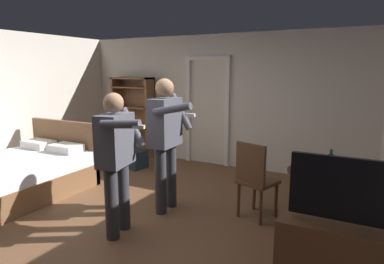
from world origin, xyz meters
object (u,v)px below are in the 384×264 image
(bookshelf, at_px, (134,114))
(bottle_on_table, at_px, (330,164))
(suitcase_dark, at_px, (132,158))
(person_striped_shirt, at_px, (166,135))
(tv_flatscreen, at_px, (343,250))
(wooden_chair, at_px, (255,177))
(side_table, at_px, (316,189))
(bed, at_px, (19,175))
(person_blue_shirt, at_px, (116,154))
(laptop, at_px, (315,167))

(bookshelf, bearing_deg, bottle_on_table, -24.05)
(suitcase_dark, bearing_deg, person_striped_shirt, -29.22)
(bookshelf, relative_size, tv_flatscreen, 1.46)
(bookshelf, distance_m, bottle_on_table, 4.60)
(wooden_chair, xyz_separation_m, suitcase_dark, (-2.82, 1.13, -0.37))
(bookshelf, xyz_separation_m, side_table, (4.06, -1.80, -0.45))
(wooden_chair, bearing_deg, person_striped_shirt, -165.77)
(bottle_on_table, bearing_deg, suitcase_dark, 163.64)
(bottle_on_table, height_order, suitcase_dark, bottle_on_table)
(bookshelf, height_order, side_table, bookshelf)
(bed, bearing_deg, person_blue_shirt, -6.76)
(tv_flatscreen, distance_m, side_table, 1.17)
(wooden_chair, bearing_deg, side_table, 9.83)
(suitcase_dark, bearing_deg, tv_flatscreen, -17.69)
(bed, xyz_separation_m, laptop, (4.08, 0.94, 0.45))
(person_striped_shirt, bearing_deg, suitcase_dark, 140.30)
(laptop, xyz_separation_m, suitcase_dark, (-3.51, 1.05, -0.58))
(bed, height_order, side_table, bed)
(laptop, distance_m, person_striped_shirt, 1.87)
(side_table, bearing_deg, person_striped_shirt, -167.47)
(bed, height_order, person_striped_shirt, person_striped_shirt)
(side_table, relative_size, suitcase_dark, 1.17)
(tv_flatscreen, xyz_separation_m, person_striped_shirt, (-2.23, 0.69, 0.69))
(bookshelf, relative_size, person_striped_shirt, 0.97)
(wooden_chair, bearing_deg, tv_flatscreen, -41.42)
(wooden_chair, distance_m, suitcase_dark, 3.06)
(bookshelf, xyz_separation_m, suitcase_dark, (0.52, -0.79, -0.75))
(side_table, xyz_separation_m, wooden_chair, (-0.72, -0.13, 0.07))
(suitcase_dark, bearing_deg, laptop, -6.09)
(side_table, height_order, bottle_on_table, bottle_on_table)
(person_blue_shirt, distance_m, person_striped_shirt, 0.84)
(bookshelf, height_order, suitcase_dark, bookshelf)
(bottle_on_table, distance_m, person_striped_shirt, 2.02)
(tv_flatscreen, bearing_deg, bookshelf, 146.92)
(person_striped_shirt, bearing_deg, person_blue_shirt, -99.04)
(tv_flatscreen, bearing_deg, person_blue_shirt, -176.76)
(bookshelf, height_order, person_blue_shirt, bookshelf)
(side_table, distance_m, suitcase_dark, 3.70)
(laptop, height_order, person_striped_shirt, person_striped_shirt)
(bottle_on_table, relative_size, person_blue_shirt, 0.18)
(bottle_on_table, bearing_deg, bookshelf, 155.95)
(laptop, distance_m, wooden_chair, 0.73)
(side_table, bearing_deg, tv_flatscreen, -70.75)
(person_blue_shirt, bearing_deg, wooden_chair, 41.53)
(bed, relative_size, side_table, 2.88)
(bookshelf, bearing_deg, laptop, -24.52)
(side_table, xyz_separation_m, laptop, (-0.03, -0.04, 0.28))
(suitcase_dark, bearing_deg, bottle_on_table, -5.89)
(person_blue_shirt, relative_size, suitcase_dark, 2.73)
(side_table, xyz_separation_m, bottle_on_table, (0.14, -0.08, 0.35))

